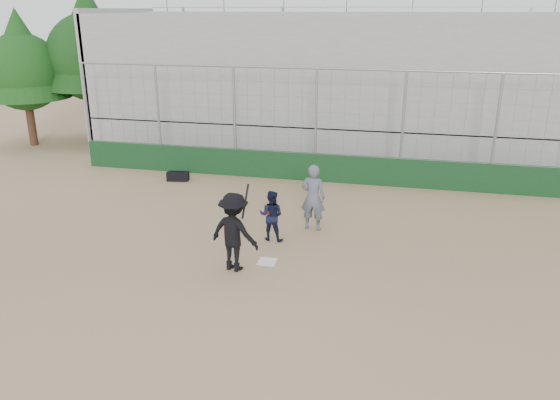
% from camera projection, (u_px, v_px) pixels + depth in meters
% --- Properties ---
extents(ground, '(90.00, 90.00, 0.00)m').
position_uv_depth(ground, '(267.00, 262.00, 13.49)').
color(ground, '#7F6345').
rests_on(ground, ground).
extents(home_plate, '(0.44, 0.44, 0.02)m').
position_uv_depth(home_plate, '(267.00, 262.00, 13.49)').
color(home_plate, white).
rests_on(home_plate, ground).
extents(backstop, '(18.10, 0.25, 4.04)m').
position_uv_depth(backstop, '(315.00, 155.00, 19.61)').
color(backstop, '#103317').
rests_on(backstop, ground).
extents(bleachers, '(20.25, 6.70, 6.98)m').
position_uv_depth(bleachers, '(335.00, 82.00, 23.51)').
color(bleachers, gray).
rests_on(bleachers, ground).
extents(tree_left, '(4.48, 4.48, 7.00)m').
position_uv_depth(tree_left, '(90.00, 45.00, 24.50)').
color(tree_left, '#331D12').
rests_on(tree_left, ground).
extents(tree_right, '(3.84, 3.84, 6.00)m').
position_uv_depth(tree_right, '(22.00, 61.00, 23.87)').
color(tree_right, '#392014').
rests_on(tree_right, ground).
extents(batter_at_plate, '(1.38, 1.01, 2.05)m').
position_uv_depth(batter_at_plate, '(234.00, 232.00, 12.83)').
color(batter_at_plate, black).
rests_on(batter_at_plate, ground).
extents(catcher_crouched, '(0.74, 0.60, 0.97)m').
position_uv_depth(catcher_crouched, '(271.00, 223.00, 14.62)').
color(catcher_crouched, black).
rests_on(catcher_crouched, ground).
extents(umpire, '(0.72, 0.50, 1.71)m').
position_uv_depth(umpire, '(313.00, 201.00, 15.24)').
color(umpire, '#555B6C').
rests_on(umpire, ground).
extents(equipment_bag, '(0.82, 0.45, 0.37)m').
position_uv_depth(equipment_bag, '(178.00, 176.00, 19.85)').
color(equipment_bag, black).
rests_on(equipment_bag, ground).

